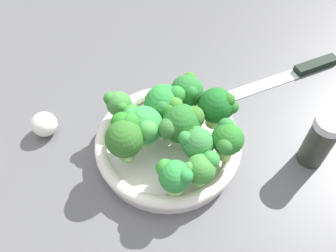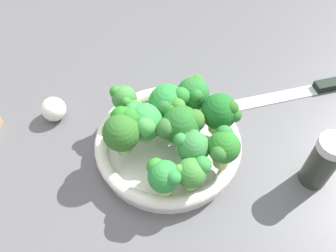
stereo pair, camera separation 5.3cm
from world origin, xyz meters
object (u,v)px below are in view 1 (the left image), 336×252
Objects in this scene: broccoli_floret_8 at (181,123)px; broccoli_floret_1 at (217,106)px; broccoli_floret_3 at (187,92)px; broccoli_floret_6 at (202,168)px; bowl at (168,144)px; broccoli_floret_2 at (227,139)px; pepper_shaker at (320,141)px; garlic_bulb at (44,124)px; broccoli_floret_0 at (143,124)px; broccoli_floret_9 at (197,144)px; broccoli_floret_4 at (125,135)px; broccoli_floret_7 at (165,102)px; knife at (296,72)px; broccoli_floret_5 at (174,176)px; broccoli_floret_10 at (119,106)px.

broccoli_floret_1 is at bearing -142.65° from broccoli_floret_8.
broccoli_floret_8 is at bearing 90.60° from broccoli_floret_3.
broccoli_floret_3 is 14.14cm from broccoli_floret_6.
bowl is at bearing -47.07° from broccoli_floret_6.
broccoli_floret_2 reaches higher than pepper_shaker.
bowl is 21.66cm from garlic_bulb.
broccoli_floret_8 is (-5.63, -1.58, -0.12)cm from broccoli_floret_0.
broccoli_floret_8 is 1.11× the size of broccoli_floret_9.
broccoli_floret_4 is 0.74× the size of pepper_shaker.
broccoli_floret_7 reaches higher than broccoli_floret_0.
broccoli_floret_8 reaches higher than bowl.
broccoli_floret_1 is 1.09× the size of broccoli_floret_2.
broccoli_floret_4 is 1.36× the size of broccoli_floret_6.
broccoli_floret_9 is 19.60cm from pepper_shaker.
broccoli_floret_8 is 0.30× the size of knife.
broccoli_floret_5 is at bearing 151.45° from broccoli_floret_4.
broccoli_floret_3 is 0.96× the size of broccoli_floret_7.
broccoli_floret_9 reaches higher than garlic_bulb.
broccoli_floret_6 reaches higher than garlic_bulb.
broccoli_floret_6 is (-11.68, 2.41, -1.37)cm from broccoli_floret_4.
broccoli_floret_5 is 1.30× the size of garlic_bulb.
broccoli_floret_4 is 30.07cm from pepper_shaker.
bowl is 3.31× the size of broccoli_floret_1.
broccoli_floret_10 is (13.36, -5.13, -0.29)cm from broccoli_floret_9.
bowl is at bearing -30.56° from broccoli_floret_9.
broccoli_floret_2 is 1.17× the size of broccoli_floret_5.
broccoli_floret_8 is 31.08cm from knife.
broccoli_floret_2 is at bearing 177.79° from broccoli_floret_0.
broccoli_floret_0 and broccoli_floret_8 have the same top height.
broccoli_floret_8 is (-7.47, -4.62, -0.91)cm from broccoli_floret_4.
broccoli_floret_2 is 17.97cm from broccoli_floret_10.
bowl is 3.51× the size of broccoli_floret_8.
broccoli_floret_1 is at bearing 154.27° from broccoli_floret_3.
broccoli_floret_3 is 0.90× the size of broccoli_floret_4.
broccoli_floret_6 is at bearing 151.00° from broccoli_floret_0.
broccoli_floret_0 is 1.08× the size of broccoli_floret_9.
knife is (-21.89, -23.21, -1.36)cm from bowl.
bowl is at bearing 75.05° from broccoli_floret_3.
broccoli_floret_4 is at bearing -28.55° from broccoli_floret_5.
pepper_shaker is (-23.46, -2.97, 3.21)cm from bowl.
broccoli_floret_2 reaches higher than bowl.
broccoli_floret_8 is at bearing -164.36° from broccoli_floret_0.
broccoli_floret_9 is 1.08× the size of broccoli_floret_10.
broccoli_floret_3 is 11.30cm from broccoli_floret_10.
broccoli_floret_4 is at bearing 114.30° from broccoli_floret_10.
bowl is 5.48× the size of garlic_bulb.
broccoli_floret_0 reaches higher than garlic_bulb.
broccoli_floret_8 is (-0.07, 6.43, -0.18)cm from broccoli_floret_3.
broccoli_floret_8 reaches higher than knife.
garlic_bulb is at bearing -2.70° from broccoli_floret_0.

